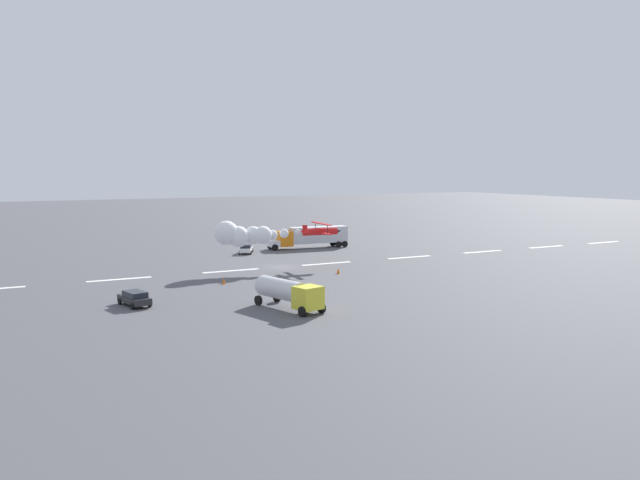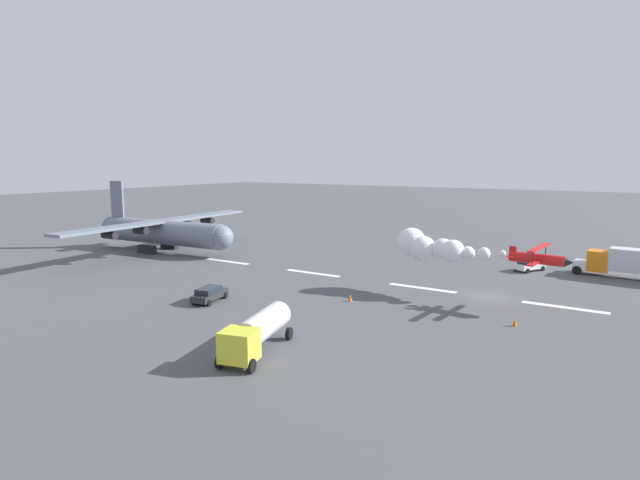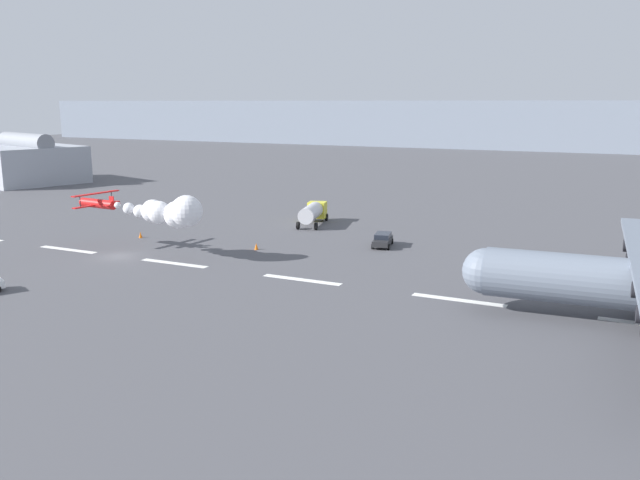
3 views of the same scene
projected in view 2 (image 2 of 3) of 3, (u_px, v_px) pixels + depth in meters
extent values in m
plane|color=#4C4C51|center=(488.00, 297.00, 55.05)|extent=(440.00, 440.00, 0.00)
cube|color=white|center=(564.00, 307.00, 51.14)|extent=(8.00, 0.90, 0.01)
cube|color=white|center=(422.00, 288.00, 58.95)|extent=(8.00, 0.90, 0.01)
cube|color=white|center=(313.00, 273.00, 66.76)|extent=(8.00, 0.90, 0.01)
cube|color=white|center=(227.00, 261.00, 74.57)|extent=(8.00, 0.90, 0.01)
cube|color=white|center=(157.00, 252.00, 82.38)|extent=(8.00, 0.90, 0.01)
cylinder|color=slate|center=(162.00, 232.00, 82.24)|extent=(23.95, 5.35, 3.88)
sphere|color=slate|center=(221.00, 237.00, 76.63)|extent=(3.68, 3.68, 3.68)
cube|color=slate|center=(162.00, 221.00, 81.98)|extent=(5.54, 37.76, 0.40)
cylinder|color=black|center=(110.00, 235.00, 72.95)|extent=(2.46, 1.25, 1.10)
cylinder|color=black|center=(141.00, 230.00, 77.84)|extent=(2.46, 1.25, 1.10)
cylinder|color=black|center=(185.00, 224.00, 86.01)|extent=(2.46, 1.25, 1.10)
cylinder|color=black|center=(207.00, 220.00, 90.91)|extent=(2.46, 1.25, 1.10)
cube|color=slate|center=(117.00, 199.00, 86.21)|extent=(2.81, 0.47, 6.00)
cube|color=slate|center=(119.00, 226.00, 86.92)|extent=(2.56, 9.11, 0.24)
cube|color=black|center=(170.00, 245.00, 85.22)|extent=(3.26, 1.20, 1.20)
cube|color=black|center=(147.00, 250.00, 80.99)|extent=(3.26, 1.20, 1.20)
cylinder|color=red|center=(537.00, 259.00, 49.53)|extent=(5.16, 1.49, 1.02)
cube|color=red|center=(539.00, 261.00, 49.44)|extent=(1.19, 6.35, 0.12)
cube|color=red|center=(540.00, 247.00, 49.24)|extent=(1.19, 6.35, 0.12)
cylinder|color=black|center=(546.00, 251.00, 51.08)|extent=(0.08, 0.08, 1.28)
cylinder|color=black|center=(533.00, 257.00, 47.60)|extent=(0.08, 0.08, 1.28)
cube|color=red|center=(513.00, 252.00, 50.84)|extent=(0.71, 0.16, 1.10)
cube|color=red|center=(513.00, 256.00, 50.90)|extent=(0.78, 2.05, 0.08)
cone|color=black|center=(570.00, 262.00, 47.80)|extent=(0.78, 0.93, 0.87)
sphere|color=white|center=(502.00, 254.00, 51.64)|extent=(0.70, 0.70, 0.70)
sphere|color=white|center=(484.00, 253.00, 52.94)|extent=(1.27, 1.27, 1.27)
sphere|color=white|center=(468.00, 253.00, 54.00)|extent=(1.43, 1.43, 1.43)
sphere|color=white|center=(453.00, 251.00, 54.55)|extent=(2.50, 2.50, 2.50)
sphere|color=white|center=(443.00, 250.00, 55.60)|extent=(2.44, 2.44, 2.44)
sphere|color=white|center=(423.00, 249.00, 56.63)|extent=(2.87, 2.87, 2.87)
sphere|color=white|center=(411.00, 242.00, 57.70)|extent=(3.27, 3.27, 3.27)
cube|color=silver|center=(581.00, 265.00, 66.72)|extent=(1.79, 2.62, 1.10)
cube|color=orange|center=(599.00, 261.00, 65.42)|extent=(2.59, 2.68, 2.60)
cylinder|color=black|center=(577.00, 270.00, 65.93)|extent=(1.12, 0.43, 1.10)
cylinder|color=black|center=(581.00, 267.00, 67.91)|extent=(1.12, 0.43, 1.10)
cube|color=yellow|center=(239.00, 346.00, 36.06)|extent=(2.86, 2.72, 2.20)
cylinder|color=silver|center=(264.00, 324.00, 39.94)|extent=(3.53, 6.46, 2.10)
cylinder|color=black|center=(251.00, 366.00, 35.30)|extent=(0.55, 1.05, 1.00)
cylinder|color=black|center=(289.00, 333.00, 41.91)|extent=(0.55, 1.05, 1.00)
cylinder|color=black|center=(220.00, 362.00, 36.04)|extent=(0.55, 1.05, 1.00)
cylinder|color=black|center=(262.00, 330.00, 42.65)|extent=(0.55, 1.05, 1.00)
cube|color=white|center=(529.00, 266.00, 68.09)|extent=(3.60, 4.76, 0.65)
cube|color=#1E232D|center=(529.00, 262.00, 67.90)|extent=(2.67, 3.12, 0.55)
cylinder|color=black|center=(531.00, 266.00, 69.69)|extent=(0.48, 0.67, 0.64)
cylinder|color=black|center=(516.00, 268.00, 68.11)|extent=(0.48, 0.67, 0.64)
cylinder|color=black|center=(543.00, 268.00, 68.17)|extent=(0.48, 0.67, 0.64)
cylinder|color=black|center=(527.00, 271.00, 66.59)|extent=(0.48, 0.67, 0.64)
cube|color=#262628|center=(210.00, 295.00, 53.27)|extent=(2.71, 4.83, 0.65)
cube|color=#1E232D|center=(209.00, 290.00, 52.99)|extent=(2.19, 3.02, 0.55)
cylinder|color=black|center=(211.00, 294.00, 55.10)|extent=(0.35, 0.67, 0.64)
cylinder|color=black|center=(194.00, 301.00, 52.14)|extent=(0.35, 0.67, 0.64)
cylinder|color=black|center=(225.00, 295.00, 54.49)|extent=(0.35, 0.67, 0.64)
cylinder|color=black|center=(209.00, 303.00, 51.53)|extent=(0.35, 0.67, 0.64)
cone|color=orange|center=(515.00, 322.00, 45.30)|extent=(0.44, 0.44, 0.75)
cone|color=orange|center=(350.00, 298.00, 53.36)|extent=(0.44, 0.44, 0.75)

